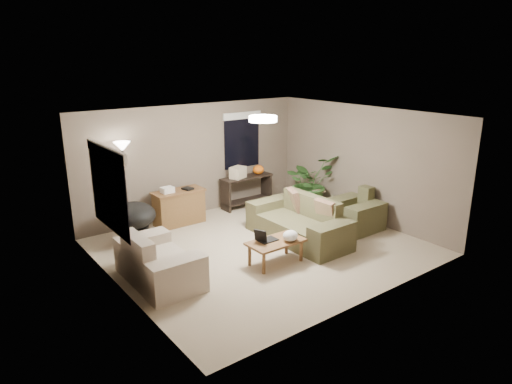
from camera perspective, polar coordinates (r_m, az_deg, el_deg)
room_shell at (r=8.34m, az=0.83°, el=1.00°), size 5.50×5.50×5.50m
main_sofa at (r=9.06m, az=5.45°, el=-4.14°), size 0.95×2.20×0.85m
throw_pillows at (r=9.10m, az=6.70°, el=-1.70°), size 0.39×1.38×0.47m
loveseat at (r=7.56m, az=-12.23°, el=-8.83°), size 0.90×1.60×0.85m
armchair at (r=9.81m, az=12.17°, el=-2.77°), size 0.95×1.00×0.85m
coffee_table at (r=7.99m, az=2.49°, el=-6.53°), size 1.00×0.55×0.42m
laptop at (r=7.91m, az=1.09°, el=-5.79°), size 0.40×0.24×0.24m
plastic_bag at (r=7.94m, az=4.31°, el=-5.47°), size 0.31×0.29×0.19m
desk at (r=9.94m, az=-9.59°, el=-1.88°), size 1.10×0.50×0.75m
desk_papers at (r=9.74m, az=-10.49°, el=0.30°), size 0.70×0.29×0.12m
console_table at (r=10.92m, az=-1.17°, el=0.39°), size 1.30×0.40×0.75m
pumpkin at (r=11.02m, az=0.29°, el=2.81°), size 0.34×0.34×0.22m
cardboard_box at (r=10.67m, az=-2.28°, el=2.46°), size 0.43×0.38×0.27m
papasan_chair at (r=9.13m, az=-15.17°, el=-3.35°), size 1.05×1.05×0.80m
floor_lamp at (r=9.26m, az=-16.28°, el=4.14°), size 0.32×0.32×1.91m
ceiling_fixture at (r=8.10m, az=0.86°, el=9.14°), size 0.50×0.50×0.10m
houseplant at (r=10.80m, az=6.68°, el=0.48°), size 1.17×1.30×1.02m
cat_scratching_post at (r=10.74m, az=7.80°, el=-1.29°), size 0.32×0.32×0.50m
window_left at (r=7.20m, az=-18.12°, el=2.02°), size 0.05×1.56×1.33m
window_back at (r=10.93m, az=-1.76°, el=7.65°), size 1.06×0.05×1.33m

